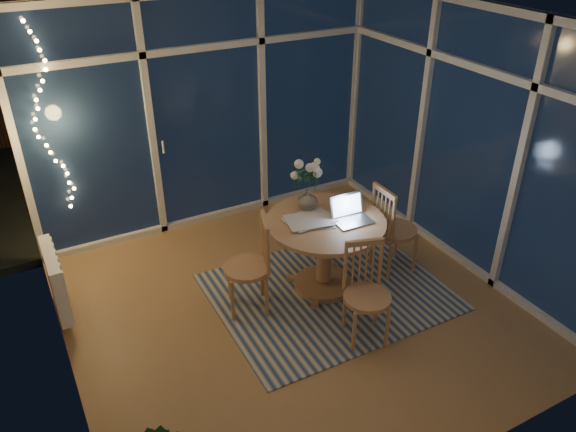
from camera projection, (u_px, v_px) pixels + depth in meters
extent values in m
plane|color=#9C7C44|center=(293.00, 306.00, 5.34)|extent=(4.00, 4.00, 0.00)
plane|color=white|center=(295.00, 23.00, 4.04)|extent=(4.00, 4.00, 0.00)
cube|color=silver|center=(207.00, 113.00, 6.22)|extent=(4.00, 0.04, 2.60)
cube|color=silver|center=(464.00, 325.00, 3.17)|extent=(4.00, 0.04, 2.60)
cube|color=silver|center=(40.00, 246.00, 3.87)|extent=(0.04, 4.00, 2.60)
cube|color=silver|center=(472.00, 141.00, 5.51)|extent=(0.04, 4.00, 2.60)
cube|color=white|center=(208.00, 114.00, 6.18)|extent=(4.00, 0.10, 2.60)
cube|color=white|center=(469.00, 142.00, 5.50)|extent=(0.10, 4.00, 2.60)
cube|color=white|center=(56.00, 280.00, 5.03)|extent=(0.10, 0.70, 0.58)
cube|color=black|center=(175.00, 132.00, 9.39)|extent=(12.00, 6.00, 0.10)
cube|color=#3E1E16|center=(130.00, 72.00, 9.08)|extent=(11.00, 0.08, 1.80)
sphere|color=black|center=(116.00, 153.00, 7.38)|extent=(0.90, 0.90, 0.90)
cube|color=beige|center=(329.00, 292.00, 5.52)|extent=(2.21, 1.77, 0.01)
cylinder|color=#AD814E|center=(324.00, 255.00, 5.41)|extent=(1.14, 1.14, 0.77)
cube|color=#AD814E|center=(247.00, 266.00, 5.08)|extent=(0.57, 0.57, 0.98)
cube|color=#AD814E|center=(396.00, 228.00, 5.63)|extent=(0.47, 0.47, 0.99)
cube|color=#AD814E|center=(367.00, 295.00, 4.74)|extent=(0.54, 0.54, 0.93)
imported|color=white|center=(308.00, 199.00, 5.36)|extent=(0.20, 0.20, 0.21)
imported|color=white|center=(350.00, 200.00, 5.52)|extent=(0.15, 0.15, 0.04)
cube|color=beige|center=(310.00, 221.00, 5.19)|extent=(0.45, 0.36, 0.02)
cube|color=black|center=(342.00, 224.00, 5.16)|extent=(0.13, 0.10, 0.01)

